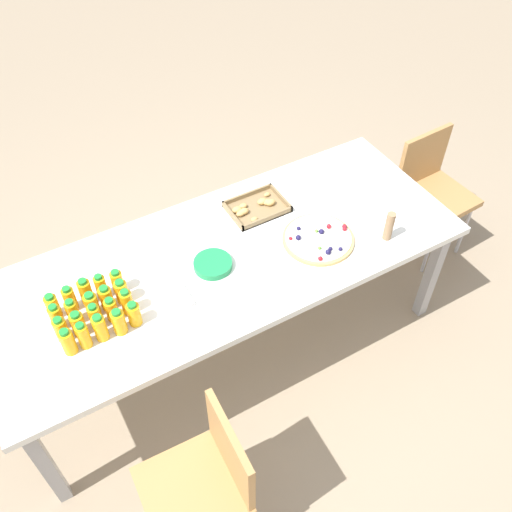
% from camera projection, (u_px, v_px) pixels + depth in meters
% --- Properties ---
extents(ground_plane, '(12.00, 12.00, 0.00)m').
position_uv_depth(ground_plane, '(231.00, 341.00, 3.35)').
color(ground_plane, gray).
extents(party_table, '(2.41, 0.93, 0.75)m').
position_uv_depth(party_table, '(226.00, 263.00, 2.85)').
color(party_table, white).
rests_on(party_table, ground_plane).
extents(chair_end, '(0.42, 0.42, 0.83)m').
position_uv_depth(chair_end, '(431.00, 185.00, 3.56)').
color(chair_end, '#B7844C').
rests_on(chair_end, ground_plane).
extents(chair_near_left, '(0.42, 0.42, 0.83)m').
position_uv_depth(chair_near_left, '(206.00, 478.00, 2.30)').
color(chair_near_left, '#B7844C').
rests_on(chair_near_left, ground_plane).
extents(juice_bottle_0, '(0.06, 0.06, 0.14)m').
position_uv_depth(juice_bottle_0, '(68.00, 342.00, 2.37)').
color(juice_bottle_0, '#FAAE14').
rests_on(juice_bottle_0, party_table).
extents(juice_bottle_1, '(0.05, 0.05, 0.15)m').
position_uv_depth(juice_bottle_1, '(83.00, 336.00, 2.39)').
color(juice_bottle_1, '#FAAD14').
rests_on(juice_bottle_1, party_table).
extents(juice_bottle_2, '(0.06, 0.06, 0.15)m').
position_uv_depth(juice_bottle_2, '(100.00, 328.00, 2.42)').
color(juice_bottle_2, '#F9AE14').
rests_on(juice_bottle_2, party_table).
extents(juice_bottle_3, '(0.06, 0.06, 0.14)m').
position_uv_depth(juice_bottle_3, '(119.00, 322.00, 2.44)').
color(juice_bottle_3, '#F9AC14').
rests_on(juice_bottle_3, party_table).
extents(juice_bottle_4, '(0.06, 0.06, 0.13)m').
position_uv_depth(juice_bottle_4, '(134.00, 314.00, 2.48)').
color(juice_bottle_4, '#FAAD14').
rests_on(juice_bottle_4, party_table).
extents(juice_bottle_5, '(0.06, 0.06, 0.14)m').
position_uv_depth(juice_bottle_5, '(61.00, 330.00, 2.42)').
color(juice_bottle_5, '#FAAD14').
rests_on(juice_bottle_5, party_table).
extents(juice_bottle_6, '(0.06, 0.06, 0.14)m').
position_uv_depth(juice_bottle_6, '(78.00, 324.00, 2.44)').
color(juice_bottle_6, '#FAAD14').
rests_on(juice_bottle_6, party_table).
extents(juice_bottle_7, '(0.06, 0.06, 0.14)m').
position_uv_depth(juice_bottle_7, '(95.00, 317.00, 2.46)').
color(juice_bottle_7, '#F9AE14').
rests_on(juice_bottle_7, party_table).
extents(juice_bottle_8, '(0.06, 0.06, 0.13)m').
position_uv_depth(juice_bottle_8, '(112.00, 310.00, 2.49)').
color(juice_bottle_8, '#FAAE14').
rests_on(juice_bottle_8, party_table).
extents(juice_bottle_9, '(0.06, 0.06, 0.14)m').
position_uv_depth(juice_bottle_9, '(127.00, 302.00, 2.52)').
color(juice_bottle_9, '#F9AE14').
rests_on(juice_bottle_9, party_table).
extents(juice_bottle_10, '(0.06, 0.06, 0.15)m').
position_uv_depth(juice_bottle_10, '(57.00, 317.00, 2.45)').
color(juice_bottle_10, '#F9AC14').
rests_on(juice_bottle_10, party_table).
extents(juice_bottle_11, '(0.05, 0.05, 0.15)m').
position_uv_depth(juice_bottle_11, '(73.00, 312.00, 2.48)').
color(juice_bottle_11, '#FAAC14').
rests_on(juice_bottle_11, party_table).
extents(juice_bottle_12, '(0.06, 0.06, 0.14)m').
position_uv_depth(juice_bottle_12, '(92.00, 305.00, 2.51)').
color(juice_bottle_12, '#F9AE14').
rests_on(juice_bottle_12, party_table).
extents(juice_bottle_13, '(0.06, 0.06, 0.14)m').
position_uv_depth(juice_bottle_13, '(106.00, 298.00, 2.54)').
color(juice_bottle_13, '#FAAE14').
rests_on(juice_bottle_13, party_table).
extents(juice_bottle_14, '(0.06, 0.06, 0.13)m').
position_uv_depth(juice_bottle_14, '(122.00, 292.00, 2.56)').
color(juice_bottle_14, '#F9AC14').
rests_on(juice_bottle_14, party_table).
extents(juice_bottle_15, '(0.06, 0.06, 0.14)m').
position_uv_depth(juice_bottle_15, '(53.00, 306.00, 2.50)').
color(juice_bottle_15, '#F9AE14').
rests_on(juice_bottle_15, party_table).
extents(juice_bottle_16, '(0.05, 0.05, 0.14)m').
position_uv_depth(juice_bottle_16, '(70.00, 299.00, 2.53)').
color(juice_bottle_16, '#FAAE14').
rests_on(juice_bottle_16, party_table).
extents(juice_bottle_17, '(0.06, 0.06, 0.15)m').
position_uv_depth(juice_bottle_17, '(86.00, 292.00, 2.55)').
color(juice_bottle_17, '#F9AD14').
rests_on(juice_bottle_17, party_table).
extents(juice_bottle_18, '(0.05, 0.05, 0.14)m').
position_uv_depth(juice_bottle_18, '(101.00, 287.00, 2.58)').
color(juice_bottle_18, '#FAAE14').
rests_on(juice_bottle_18, party_table).
extents(juice_bottle_19, '(0.06, 0.06, 0.13)m').
position_uv_depth(juice_bottle_19, '(117.00, 282.00, 2.60)').
color(juice_bottle_19, '#FAAD14').
rests_on(juice_bottle_19, party_table).
extents(fruit_pizza, '(0.37, 0.37, 0.05)m').
position_uv_depth(fruit_pizza, '(318.00, 239.00, 2.86)').
color(fruit_pizza, tan).
rests_on(fruit_pizza, party_table).
extents(snack_tray, '(0.31, 0.23, 0.04)m').
position_uv_depth(snack_tray, '(256.00, 207.00, 3.02)').
color(snack_tray, olive).
rests_on(snack_tray, party_table).
extents(plate_stack, '(0.19, 0.19, 0.03)m').
position_uv_depth(plate_stack, '(213.00, 264.00, 2.74)').
color(plate_stack, '#1E8C4C').
rests_on(plate_stack, party_table).
extents(napkin_stack, '(0.15, 0.15, 0.02)m').
position_uv_depth(napkin_stack, '(174.00, 300.00, 2.60)').
color(napkin_stack, white).
rests_on(napkin_stack, party_table).
extents(cardboard_tube, '(0.04, 0.04, 0.17)m').
position_uv_depth(cardboard_tube, '(389.00, 226.00, 2.82)').
color(cardboard_tube, '#9E7A56').
rests_on(cardboard_tube, party_table).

